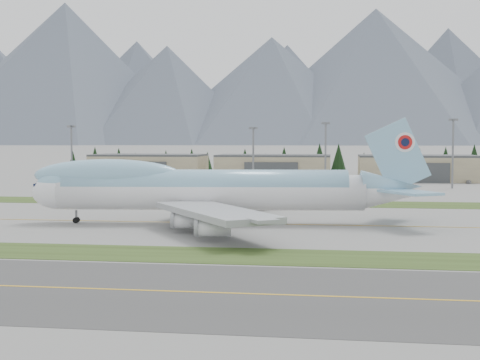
# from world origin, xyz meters

# --- Properties ---
(ground) EXTENTS (7000.00, 7000.00, 0.00)m
(ground) POSITION_xyz_m (0.00, 0.00, 0.00)
(ground) COLOR slate
(ground) RESTS_ON ground
(grass_strip_near) EXTENTS (400.00, 14.00, 0.08)m
(grass_strip_near) POSITION_xyz_m (0.00, -38.00, 0.00)
(grass_strip_near) COLOR #2D3F16
(grass_strip_near) RESTS_ON ground
(grass_strip_far) EXTENTS (400.00, 18.00, 0.08)m
(grass_strip_far) POSITION_xyz_m (0.00, 45.00, 0.00)
(grass_strip_far) COLOR #2D3F16
(grass_strip_far) RESTS_ON ground
(asphalt_taxiway) EXTENTS (400.00, 32.00, 0.04)m
(asphalt_taxiway) POSITION_xyz_m (0.00, -62.00, 0.00)
(asphalt_taxiway) COLOR #3A3A3A
(asphalt_taxiway) RESTS_ON ground
(taxiway_line_main) EXTENTS (400.00, 0.40, 0.02)m
(taxiway_line_main) POSITION_xyz_m (0.00, 0.00, 0.00)
(taxiway_line_main) COLOR gold
(taxiway_line_main) RESTS_ON ground
(taxiway_line_near) EXTENTS (400.00, 0.40, 0.02)m
(taxiway_line_near) POSITION_xyz_m (0.00, -62.00, 0.00)
(taxiway_line_near) COLOR gold
(taxiway_line_near) RESTS_ON ground
(boeing_747_freighter) EXTENTS (82.92, 71.15, 21.80)m
(boeing_747_freighter) POSITION_xyz_m (-15.44, -1.19, 7.19)
(boeing_747_freighter) COLOR white
(boeing_747_freighter) RESTS_ON ground
(hangar_left) EXTENTS (48.00, 26.60, 10.80)m
(hangar_left) POSITION_xyz_m (-70.00, 149.90, 5.39)
(hangar_left) COLOR gray
(hangar_left) RESTS_ON ground
(hangar_center) EXTENTS (48.00, 26.60, 10.80)m
(hangar_center) POSITION_xyz_m (-15.00, 149.90, 5.39)
(hangar_center) COLOR gray
(hangar_center) RESTS_ON ground
(hangar_right) EXTENTS (48.00, 26.60, 10.80)m
(hangar_right) POSITION_xyz_m (45.00, 149.90, 5.39)
(hangar_right) COLOR gray
(hangar_right) RESTS_ON ground
(floodlight_masts) EXTENTS (194.83, 10.07, 24.64)m
(floodlight_masts) POSITION_xyz_m (14.67, 109.10, 16.09)
(floodlight_masts) COLOR slate
(floodlight_masts) RESTS_ON ground
(service_vehicle_a) EXTENTS (1.49, 3.67, 1.25)m
(service_vehicle_a) POSITION_xyz_m (-25.51, 121.74, 0.00)
(service_vehicle_a) COLOR white
(service_vehicle_a) RESTS_ON ground
(service_vehicle_b) EXTENTS (3.72, 1.42, 1.21)m
(service_vehicle_b) POSITION_xyz_m (31.13, 109.42, 0.00)
(service_vehicle_b) COLOR #CCD735
(service_vehicle_b) RESTS_ON ground
(service_vehicle_c) EXTENTS (2.50, 4.90, 1.36)m
(service_vehicle_c) POSITION_xyz_m (62.99, 135.84, 0.00)
(service_vehicle_c) COLOR #9FA0A4
(service_vehicle_c) RESTS_ON ground
(conifer_belt) EXTENTS (267.64, 14.73, 16.46)m
(conifer_belt) POSITION_xyz_m (12.11, 212.82, 6.74)
(conifer_belt) COLOR black
(conifer_belt) RESTS_ON ground
(mountain_ridge_front) EXTENTS (4238.22, 1109.64, 507.87)m
(mountain_ridge_front) POSITION_xyz_m (-42.22, 2198.68, 220.78)
(mountain_ridge_front) COLOR #495261
(mountain_ridge_front) RESTS_ON ground
(mountain_ridge_rear) EXTENTS (4469.16, 1078.57, 539.28)m
(mountain_ridge_rear) POSITION_xyz_m (318.65, 2900.00, 255.88)
(mountain_ridge_rear) COLOR #495261
(mountain_ridge_rear) RESTS_ON ground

